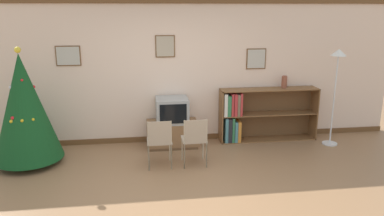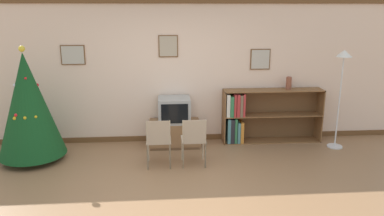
{
  "view_description": "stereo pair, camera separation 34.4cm",
  "coord_description": "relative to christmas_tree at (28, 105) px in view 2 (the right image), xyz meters",
  "views": [
    {
      "loc": [
        -0.52,
        -4.68,
        2.53
      ],
      "look_at": [
        0.29,
        1.25,
        0.92
      ],
      "focal_mm": 35.0,
      "sensor_mm": 36.0,
      "label": 1
    },
    {
      "loc": [
        -0.17,
        -4.72,
        2.53
      ],
      "look_at": [
        0.29,
        1.25,
        0.92
      ],
      "focal_mm": 35.0,
      "sensor_mm": 36.0,
      "label": 2
    }
  ],
  "objects": [
    {
      "name": "christmas_tree",
      "position": [
        0.0,
        0.0,
        0.0
      ],
      "size": [
        1.09,
        1.09,
        1.94
      ],
      "color": "maroon",
      "rests_on": "ground_plane"
    },
    {
      "name": "standing_lamp",
      "position": [
        5.42,
        0.18,
        0.42
      ],
      "size": [
        0.28,
        0.28,
        1.81
      ],
      "color": "silver",
      "rests_on": "ground_plane"
    },
    {
      "name": "wall_back",
      "position": [
        2.41,
        0.84,
        0.38
      ],
      "size": [
        8.9,
        0.11,
        2.7
      ],
      "color": "beige",
      "rests_on": "ground_plane"
    },
    {
      "name": "vase",
      "position": [
        4.62,
        0.64,
        0.18
      ],
      "size": [
        0.11,
        0.11,
        0.24
      ],
      "color": "brown",
      "rests_on": "bookshelf"
    },
    {
      "name": "folding_chair_left",
      "position": [
        2.14,
        -0.48,
        -0.49
      ],
      "size": [
        0.4,
        0.4,
        0.82
      ],
      "color": "tan",
      "rests_on": "ground_plane"
    },
    {
      "name": "television",
      "position": [
        2.43,
        0.5,
        -0.27
      ],
      "size": [
        0.59,
        0.53,
        0.46
      ],
      "color": "#9E9E99",
      "rests_on": "tv_console"
    },
    {
      "name": "folding_chair_right",
      "position": [
        2.71,
        -0.48,
        -0.49
      ],
      "size": [
        0.4,
        0.4,
        0.82
      ],
      "color": "tan",
      "rests_on": "ground_plane"
    },
    {
      "name": "bookshelf",
      "position": [
        3.97,
        0.61,
        -0.46
      ],
      "size": [
        1.9,
        0.36,
        1.03
      ],
      "color": "brown",
      "rests_on": "ground_plane"
    },
    {
      "name": "ground_plane",
      "position": [
        2.42,
        -1.46,
        -0.97
      ],
      "size": [
        24.0,
        24.0,
        0.0
      ],
      "primitive_type": "plane",
      "color": "#936B47"
    },
    {
      "name": "tv_console",
      "position": [
        2.43,
        0.5,
        -0.73
      ],
      "size": [
        0.95,
        0.55,
        0.47
      ],
      "color": "brown",
      "rests_on": "ground_plane"
    }
  ]
}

